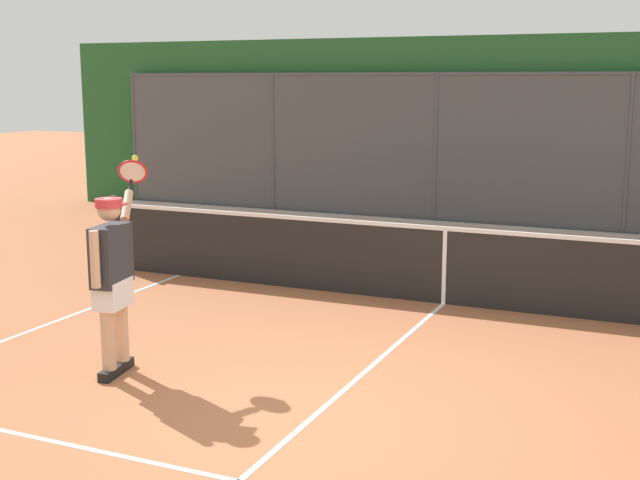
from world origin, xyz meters
TOP-DOWN VIEW (x-y plane):
  - ground_plane at (0.00, 0.00)m, footprint 60.00×60.00m
  - fence_backdrop at (0.00, -9.84)m, footprint 19.59×1.37m
  - tennis_net at (0.00, -3.99)m, footprint 9.88×0.09m
  - tennis_player at (2.11, -0.33)m, footprint 0.63×1.33m

SIDE VIEW (x-z plane):
  - ground_plane at x=0.00m, z-range 0.00..0.00m
  - tennis_net at x=0.00m, z-range -0.04..1.03m
  - tennis_player at x=2.11m, z-range 0.00..1.95m
  - fence_backdrop at x=0.00m, z-range -0.02..3.46m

